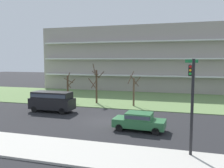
% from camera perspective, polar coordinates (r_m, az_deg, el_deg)
% --- Properties ---
extents(ground, '(160.00, 160.00, 0.00)m').
position_cam_1_polar(ground, '(23.52, -1.82, -9.06)').
color(ground, '#232326').
extents(sidewalk_curb_near, '(80.00, 4.00, 0.15)m').
position_cam_1_polar(sidewalk_curb_near, '(16.44, -10.79, -15.56)').
color(sidewalk_curb_near, '#BCB7AD').
rests_on(sidewalk_curb_near, ground).
extents(grass_lawn_strip, '(80.00, 16.00, 0.08)m').
position_cam_1_polar(grass_lawn_strip, '(36.79, 4.93, -3.57)').
color(grass_lawn_strip, '#66844C').
rests_on(grass_lawn_strip, ground).
extents(apartment_building, '(40.85, 11.14, 12.53)m').
position_cam_1_polar(apartment_building, '(49.21, 7.98, 6.05)').
color(apartment_building, '#9E938C').
rests_on(apartment_building, ground).
extents(tree_far_left, '(1.39, 1.99, 4.25)m').
position_cam_1_polar(tree_far_left, '(34.39, -10.55, -0.77)').
color(tree_far_left, '#4C3828').
rests_on(tree_far_left, ground).
extents(tree_left, '(2.17, 2.18, 5.53)m').
position_cam_1_polar(tree_left, '(32.62, -3.83, -0.07)').
color(tree_left, '#4C3828').
rests_on(tree_left, ground).
extents(tree_center, '(1.72, 1.64, 4.59)m').
position_cam_1_polar(tree_center, '(30.67, 5.29, -1.35)').
color(tree_center, brown).
rests_on(tree_center, ground).
extents(sedan_green_near_left, '(4.49, 2.05, 1.57)m').
position_cam_1_polar(sedan_green_near_left, '(20.54, 6.59, -8.79)').
color(sedan_green_near_left, '#2D6B3D').
rests_on(sedan_green_near_left, ground).
extents(van_black_center_left, '(5.25, 2.13, 2.36)m').
position_cam_1_polar(van_black_center_left, '(28.41, -14.31, -3.76)').
color(van_black_center_left, black).
rests_on(van_black_center_left, ground).
extents(traffic_signal_mast, '(0.90, 5.14, 6.12)m').
position_cam_1_polar(traffic_signal_mast, '(16.88, 18.65, -0.79)').
color(traffic_signal_mast, black).
rests_on(traffic_signal_mast, ground).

